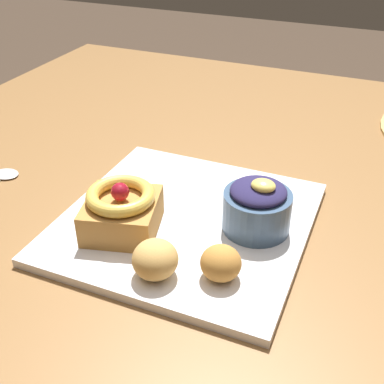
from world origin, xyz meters
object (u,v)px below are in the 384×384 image
at_px(front_plate, 186,222).
at_px(cake_slice, 122,210).
at_px(berry_ramekin, 257,207).
at_px(fritter_middle, 218,262).
at_px(fritter_front, 155,259).

distance_m(front_plate, cake_slice, 0.09).
relative_size(berry_ramekin, fritter_middle, 1.86).
relative_size(front_plate, berry_ramekin, 3.64).
distance_m(berry_ramekin, fritter_front, 0.15).
bearing_deg(cake_slice, fritter_middle, -14.30).
xyz_separation_m(berry_ramekin, fritter_middle, (-0.01, -0.10, -0.01)).
relative_size(cake_slice, berry_ramekin, 1.30).
bearing_deg(berry_ramekin, fritter_middle, -97.28).
xyz_separation_m(front_plate, berry_ramekin, (0.09, 0.01, 0.04)).
bearing_deg(fritter_middle, front_plate, 130.97).
distance_m(cake_slice, fritter_middle, 0.14).
height_order(front_plate, berry_ramekin, berry_ramekin).
bearing_deg(fritter_front, front_plate, 96.16).
distance_m(front_plate, berry_ramekin, 0.10).
xyz_separation_m(cake_slice, fritter_middle, (0.14, -0.04, -0.01)).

